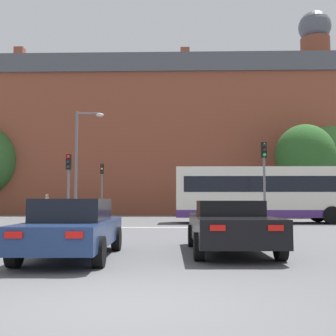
{
  "coord_description": "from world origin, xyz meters",
  "views": [
    {
      "loc": [
        0.7,
        -5.58,
        1.37
      ],
      "look_at": [
        0.04,
        20.73,
        3.35
      ],
      "focal_mm": 45.0,
      "sensor_mm": 36.0,
      "label": 1
    }
  ],
  "objects_px": {
    "bus_crossing_lead": "(267,193)",
    "street_lamp_junction": "(81,154)",
    "traffic_light_far_left": "(102,181)",
    "car_saloon_left": "(73,227)",
    "car_roadster_right": "(230,226)",
    "traffic_light_near_left": "(68,177)",
    "traffic_light_near_right": "(264,170)",
    "pedestrian_waiting": "(47,203)"
  },
  "relations": [
    {
      "from": "bus_crossing_lead",
      "to": "street_lamp_junction",
      "type": "relative_size",
      "value": 1.55
    },
    {
      "from": "bus_crossing_lead",
      "to": "traffic_light_far_left",
      "type": "height_order",
      "value": "traffic_light_far_left"
    },
    {
      "from": "car_saloon_left",
      "to": "car_roadster_right",
      "type": "height_order",
      "value": "car_saloon_left"
    },
    {
      "from": "car_roadster_right",
      "to": "traffic_light_far_left",
      "type": "bearing_deg",
      "value": 107.36
    },
    {
      "from": "traffic_light_near_left",
      "to": "traffic_light_near_right",
      "type": "bearing_deg",
      "value": -1.83
    },
    {
      "from": "traffic_light_far_left",
      "to": "street_lamp_junction",
      "type": "distance_m",
      "value": 7.03
    },
    {
      "from": "car_roadster_right",
      "to": "street_lamp_junction",
      "type": "bearing_deg",
      "value": 115.11
    },
    {
      "from": "car_roadster_right",
      "to": "car_saloon_left",
      "type": "bearing_deg",
      "value": -165.48
    },
    {
      "from": "street_lamp_junction",
      "to": "traffic_light_near_left",
      "type": "bearing_deg",
      "value": -85.18
    },
    {
      "from": "traffic_light_near_right",
      "to": "car_roadster_right",
      "type": "bearing_deg",
      "value": -106.14
    },
    {
      "from": "street_lamp_junction",
      "to": "pedestrian_waiting",
      "type": "relative_size",
      "value": 3.8
    },
    {
      "from": "car_saloon_left",
      "to": "pedestrian_waiting",
      "type": "height_order",
      "value": "pedestrian_waiting"
    },
    {
      "from": "car_saloon_left",
      "to": "car_roadster_right",
      "type": "bearing_deg",
      "value": 14.34
    },
    {
      "from": "car_saloon_left",
      "to": "bus_crossing_lead",
      "type": "distance_m",
      "value": 17.03
    },
    {
      "from": "car_saloon_left",
      "to": "street_lamp_junction",
      "type": "xyz_separation_m",
      "value": [
        -3.63,
        16.18,
        3.52
      ]
    },
    {
      "from": "car_saloon_left",
      "to": "traffic_light_near_left",
      "type": "distance_m",
      "value": 12.48
    },
    {
      "from": "traffic_light_near_right",
      "to": "traffic_light_near_left",
      "type": "height_order",
      "value": "traffic_light_near_right"
    },
    {
      "from": "traffic_light_far_left",
      "to": "bus_crossing_lead",
      "type": "bearing_deg",
      "value": -35.09
    },
    {
      "from": "traffic_light_far_left",
      "to": "traffic_light_near_right",
      "type": "relative_size",
      "value": 0.97
    },
    {
      "from": "traffic_light_near_left",
      "to": "traffic_light_far_left",
      "type": "bearing_deg",
      "value": 91.43
    },
    {
      "from": "car_saloon_left",
      "to": "car_roadster_right",
      "type": "xyz_separation_m",
      "value": [
        3.84,
        1.08,
        -0.03
      ]
    },
    {
      "from": "car_saloon_left",
      "to": "pedestrian_waiting",
      "type": "bearing_deg",
      "value": 107.41
    },
    {
      "from": "bus_crossing_lead",
      "to": "street_lamp_junction",
      "type": "bearing_deg",
      "value": -95.26
    },
    {
      "from": "car_roadster_right",
      "to": "traffic_light_near_left",
      "type": "relative_size",
      "value": 1.25
    },
    {
      "from": "bus_crossing_lead",
      "to": "traffic_light_far_left",
      "type": "bearing_deg",
      "value": -125.09
    },
    {
      "from": "traffic_light_far_left",
      "to": "car_roadster_right",
      "type": "bearing_deg",
      "value": -71.42
    },
    {
      "from": "traffic_light_near_left",
      "to": "pedestrian_waiting",
      "type": "distance_m",
      "value": 13.38
    },
    {
      "from": "car_roadster_right",
      "to": "bus_crossing_lead",
      "type": "distance_m",
      "value": 14.62
    },
    {
      "from": "traffic_light_near_left",
      "to": "street_lamp_junction",
      "type": "distance_m",
      "value": 4.62
    },
    {
      "from": "car_saloon_left",
      "to": "traffic_light_far_left",
      "type": "bearing_deg",
      "value": 97.35
    },
    {
      "from": "car_saloon_left",
      "to": "traffic_light_far_left",
      "type": "xyz_separation_m",
      "value": [
        -3.55,
        23.07,
        2.11
      ]
    },
    {
      "from": "car_saloon_left",
      "to": "street_lamp_junction",
      "type": "height_order",
      "value": "street_lamp_junction"
    },
    {
      "from": "traffic_light_far_left",
      "to": "traffic_light_near_left",
      "type": "distance_m",
      "value": 11.17
    },
    {
      "from": "car_roadster_right",
      "to": "pedestrian_waiting",
      "type": "height_order",
      "value": "pedestrian_waiting"
    },
    {
      "from": "car_saloon_left",
      "to": "traffic_light_near_left",
      "type": "relative_size",
      "value": 1.26
    },
    {
      "from": "car_saloon_left",
      "to": "traffic_light_far_left",
      "type": "relative_size",
      "value": 1.12
    },
    {
      "from": "traffic_light_near_left",
      "to": "bus_crossing_lead",
      "type": "bearing_deg",
      "value": 16.34
    },
    {
      "from": "traffic_light_near_right",
      "to": "pedestrian_waiting",
      "type": "relative_size",
      "value": 2.35
    },
    {
      "from": "traffic_light_far_left",
      "to": "street_lamp_junction",
      "type": "xyz_separation_m",
      "value": [
        -0.08,
        -6.89,
        1.41
      ]
    },
    {
      "from": "street_lamp_junction",
      "to": "pedestrian_waiting",
      "type": "height_order",
      "value": "street_lamp_junction"
    },
    {
      "from": "traffic_light_near_right",
      "to": "street_lamp_junction",
      "type": "xyz_separation_m",
      "value": [
        -10.51,
        4.6,
        1.34
      ]
    },
    {
      "from": "car_roadster_right",
      "to": "bus_crossing_lead",
      "type": "relative_size",
      "value": 0.43
    }
  ]
}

